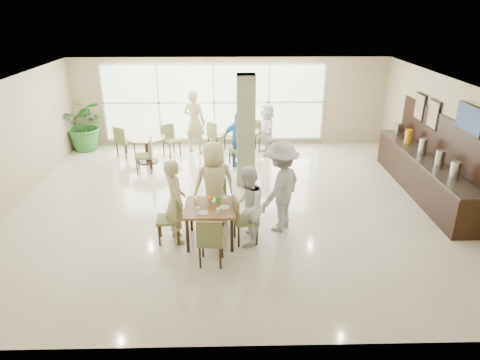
{
  "coord_description": "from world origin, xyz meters",
  "views": [
    {
      "loc": [
        0.02,
        -9.05,
        4.41
      ],
      "look_at": [
        0.2,
        -1.2,
        1.1
      ],
      "focal_mm": 32.0,
      "sensor_mm": 36.0,
      "label": 1
    }
  ],
  "objects_px": {
    "teen_standing": "(281,187)",
    "adult_b": "(267,129)",
    "round_table_left": "(146,143)",
    "buffet_counter": "(423,172)",
    "adult_a": "(238,139)",
    "teen_left": "(175,201)",
    "main_table": "(210,211)",
    "round_table_right": "(240,136)",
    "teen_right": "(247,207)",
    "potted_plant": "(85,125)",
    "teen_far": "(214,184)",
    "adult_standing": "(194,122)"
  },
  "relations": [
    {
      "from": "teen_standing",
      "to": "adult_b",
      "type": "xyz_separation_m",
      "value": [
        0.1,
        4.73,
        -0.16
      ]
    },
    {
      "from": "round_table_left",
      "to": "adult_b",
      "type": "xyz_separation_m",
      "value": [
        3.56,
        0.65,
        0.21
      ]
    },
    {
      "from": "buffet_counter",
      "to": "adult_a",
      "type": "distance_m",
      "value": 4.92
    },
    {
      "from": "round_table_left",
      "to": "teen_left",
      "type": "xyz_separation_m",
      "value": [
        1.38,
        -4.49,
        0.27
      ]
    },
    {
      "from": "main_table",
      "to": "round_table_left",
      "type": "bearing_deg",
      "value": 114.25
    },
    {
      "from": "round_table_left",
      "to": "round_table_right",
      "type": "bearing_deg",
      "value": 12.0
    },
    {
      "from": "adult_b",
      "to": "round_table_left",
      "type": "bearing_deg",
      "value": -88.83
    },
    {
      "from": "teen_right",
      "to": "adult_a",
      "type": "relative_size",
      "value": 1.02
    },
    {
      "from": "potted_plant",
      "to": "adult_a",
      "type": "relative_size",
      "value": 1.05
    },
    {
      "from": "round_table_left",
      "to": "adult_a",
      "type": "xyz_separation_m",
      "value": [
        2.66,
        -0.34,
        0.21
      ]
    },
    {
      "from": "round_table_left",
      "to": "adult_a",
      "type": "distance_m",
      "value": 2.69
    },
    {
      "from": "potted_plant",
      "to": "teen_far",
      "type": "relative_size",
      "value": 0.91
    },
    {
      "from": "teen_standing",
      "to": "adult_standing",
      "type": "bearing_deg",
      "value": -120.16
    },
    {
      "from": "teen_right",
      "to": "teen_standing",
      "type": "distance_m",
      "value": 0.92
    },
    {
      "from": "teen_far",
      "to": "teen_right",
      "type": "height_order",
      "value": "teen_far"
    },
    {
      "from": "buffet_counter",
      "to": "adult_standing",
      "type": "bearing_deg",
      "value": 150.98
    },
    {
      "from": "buffet_counter",
      "to": "teen_standing",
      "type": "distance_m",
      "value": 4.07
    },
    {
      "from": "potted_plant",
      "to": "adult_a",
      "type": "xyz_separation_m",
      "value": [
        4.74,
        -1.52,
        -0.04
      ]
    },
    {
      "from": "adult_a",
      "to": "adult_standing",
      "type": "relative_size",
      "value": 0.8
    },
    {
      "from": "potted_plant",
      "to": "buffet_counter",
      "type": "bearing_deg",
      "value": -21.07
    },
    {
      "from": "round_table_left",
      "to": "adult_a",
      "type": "relative_size",
      "value": 0.71
    },
    {
      "from": "main_table",
      "to": "adult_b",
      "type": "relative_size",
      "value": 0.63
    },
    {
      "from": "teen_right",
      "to": "adult_b",
      "type": "bearing_deg",
      "value": -178.14
    },
    {
      "from": "teen_left",
      "to": "round_table_right",
      "type": "bearing_deg",
      "value": -36.55
    },
    {
      "from": "potted_plant",
      "to": "teen_left",
      "type": "xyz_separation_m",
      "value": [
        3.47,
        -5.67,
        0.03
      ]
    },
    {
      "from": "main_table",
      "to": "round_table_right",
      "type": "distance_m",
      "value": 5.18
    },
    {
      "from": "round_table_left",
      "to": "potted_plant",
      "type": "height_order",
      "value": "potted_plant"
    },
    {
      "from": "teen_right",
      "to": "adult_standing",
      "type": "distance_m",
      "value": 5.67
    },
    {
      "from": "potted_plant",
      "to": "teen_far",
      "type": "xyz_separation_m",
      "value": [
        4.2,
        -4.97,
        0.08
      ]
    },
    {
      "from": "round_table_left",
      "to": "adult_a",
      "type": "bearing_deg",
      "value": -7.29
    },
    {
      "from": "teen_standing",
      "to": "adult_b",
      "type": "height_order",
      "value": "teen_standing"
    },
    {
      "from": "teen_left",
      "to": "teen_right",
      "type": "bearing_deg",
      "value": -118.68
    },
    {
      "from": "teen_right",
      "to": "adult_b",
      "type": "distance_m",
      "value": 5.37
    },
    {
      "from": "round_table_left",
      "to": "teen_standing",
      "type": "height_order",
      "value": "teen_standing"
    },
    {
      "from": "round_table_left",
      "to": "adult_standing",
      "type": "xyz_separation_m",
      "value": [
        1.35,
        0.83,
        0.4
      ]
    },
    {
      "from": "buffet_counter",
      "to": "potted_plant",
      "type": "height_order",
      "value": "buffet_counter"
    },
    {
      "from": "teen_right",
      "to": "adult_b",
      "type": "relative_size",
      "value": 1.01
    },
    {
      "from": "round_table_left",
      "to": "teen_right",
      "type": "height_order",
      "value": "teen_right"
    },
    {
      "from": "teen_far",
      "to": "round_table_left",
      "type": "bearing_deg",
      "value": -79.72
    },
    {
      "from": "potted_plant",
      "to": "adult_a",
      "type": "bearing_deg",
      "value": -17.73
    },
    {
      "from": "round_table_left",
      "to": "teen_right",
      "type": "bearing_deg",
      "value": -59.41
    },
    {
      "from": "round_table_left",
      "to": "teen_right",
      "type": "xyz_separation_m",
      "value": [
        2.76,
        -4.66,
        0.22
      ]
    },
    {
      "from": "round_table_right",
      "to": "adult_a",
      "type": "distance_m",
      "value": 0.94
    },
    {
      "from": "teen_standing",
      "to": "teen_left",
      "type": "bearing_deg",
      "value": -42.16
    },
    {
      "from": "round_table_left",
      "to": "teen_far",
      "type": "height_order",
      "value": "teen_far"
    },
    {
      "from": "adult_b",
      "to": "potted_plant",
      "type": "bearing_deg",
      "value": -104.52
    },
    {
      "from": "teen_left",
      "to": "teen_right",
      "type": "relative_size",
      "value": 1.06
    },
    {
      "from": "adult_b",
      "to": "teen_left",
      "type": "bearing_deg",
      "value": -32.13
    },
    {
      "from": "round_table_left",
      "to": "potted_plant",
      "type": "xyz_separation_m",
      "value": [
        -2.09,
        1.18,
        0.24
      ]
    },
    {
      "from": "main_table",
      "to": "teen_far",
      "type": "distance_m",
      "value": 0.8
    }
  ]
}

